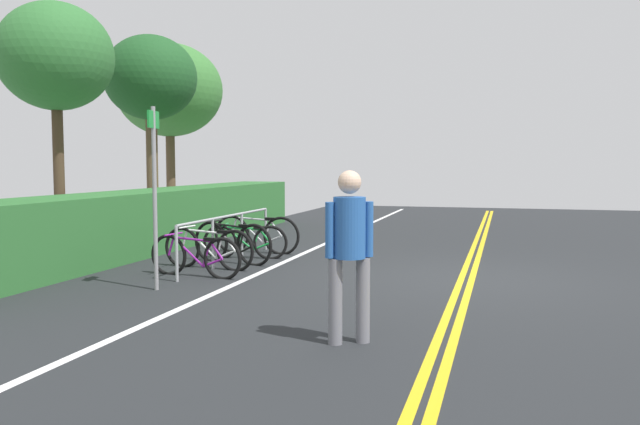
{
  "coord_description": "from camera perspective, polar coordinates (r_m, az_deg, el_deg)",
  "views": [
    {
      "loc": [
        -10.21,
        -0.56,
        1.8
      ],
      "look_at": [
        0.56,
        2.54,
        0.93
      ],
      "focal_mm": 36.36,
      "sensor_mm": 36.0,
      "label": 1
    }
  ],
  "objects": [
    {
      "name": "centre_line_yellow_inner",
      "position": [
        10.38,
        13.23,
        -5.68
      ],
      "size": [
        29.34,
        0.1,
        0.0
      ],
      "primitive_type": "cube",
      "color": "gold",
      "rests_on": "ground_plane"
    },
    {
      "name": "bike_rack",
      "position": [
        11.68,
        -8.11,
        -1.43
      ],
      "size": [
        3.82,
        0.05,
        0.87
      ],
      "color": "#9EA0A5",
      "rests_on": "ground_plane"
    },
    {
      "name": "tree_mid",
      "position": [
        13.29,
        -22.27,
        12.47
      ],
      "size": [
        2.13,
        2.13,
        4.76
      ],
      "color": "#473323",
      "rests_on": "ground_plane"
    },
    {
      "name": "bicycle_4",
      "position": [
        12.98,
        -5.62,
        -1.93
      ],
      "size": [
        0.46,
        1.84,
        0.79
      ],
      "color": "black",
      "rests_on": "ground_plane"
    },
    {
      "name": "tree_extra",
      "position": [
        18.77,
        -13.12,
        10.4
      ],
      "size": [
        2.94,
        2.94,
        5.1
      ],
      "color": "brown",
      "rests_on": "ground_plane"
    },
    {
      "name": "bicycle_1",
      "position": [
        11.17,
        -9.8,
        -3.13
      ],
      "size": [
        0.46,
        1.76,
        0.74
      ],
      "color": "black",
      "rests_on": "ground_plane"
    },
    {
      "name": "hedge_backdrop",
      "position": [
        14.08,
        -14.31,
        -0.56
      ],
      "size": [
        12.77,
        1.35,
        1.22
      ],
      "primitive_type": "cube",
      "color": "#2D6B30",
      "rests_on": "ground_plane"
    },
    {
      "name": "sign_post_near",
      "position": [
        9.35,
        -14.37,
        2.63
      ],
      "size": [
        0.36,
        0.08,
        2.58
      ],
      "color": "gray",
      "rests_on": "ground_plane"
    },
    {
      "name": "bicycle_0",
      "position": [
        10.43,
        -10.93,
        -3.79
      ],
      "size": [
        0.46,
        1.68,
        0.7
      ],
      "color": "black",
      "rests_on": "ground_plane"
    },
    {
      "name": "bike_lane_stripe_white",
      "position": [
        11.05,
        -4.51,
        -4.96
      ],
      "size": [
        29.34,
        0.12,
        0.0
      ],
      "primitive_type": "cube",
      "color": "white",
      "rests_on": "ground_plane"
    },
    {
      "name": "bicycle_3",
      "position": [
        12.25,
        -6.58,
        -2.57
      ],
      "size": [
        0.48,
        1.6,
        0.68
      ],
      "color": "black",
      "rests_on": "ground_plane"
    },
    {
      "name": "tree_far_right",
      "position": [
        15.66,
        -14.69,
        11.23
      ],
      "size": [
        2.12,
        2.12,
        4.71
      ],
      "color": "brown",
      "rests_on": "ground_plane"
    },
    {
      "name": "bicycle_2",
      "position": [
        11.69,
        -7.73,
        -2.66
      ],
      "size": [
        0.56,
        1.69,
        0.78
      ],
      "color": "black",
      "rests_on": "ground_plane"
    },
    {
      "name": "pedestrian",
      "position": [
        6.41,
        2.6,
        -2.8
      ],
      "size": [
        0.32,
        0.44,
        1.73
      ],
      "color": "slate",
      "rests_on": "ground_plane"
    },
    {
      "name": "ground_plane",
      "position": [
        10.38,
        12.78,
        -5.81
      ],
      "size": [
        32.6,
        13.09,
        0.05
      ],
      "primitive_type": "cube",
      "color": "#232628"
    },
    {
      "name": "centre_line_yellow_outer",
      "position": [
        10.38,
        12.34,
        -5.66
      ],
      "size": [
        29.34,
        0.1,
        0.0
      ],
      "primitive_type": "cube",
      "color": "gold",
      "rests_on": "ground_plane"
    }
  ]
}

